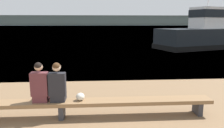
% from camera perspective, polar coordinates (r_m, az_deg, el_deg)
% --- Properties ---
extents(water_surface, '(240.00, 240.00, 0.00)m').
position_cam_1_polar(water_surface, '(128.72, -4.32, 9.79)').
color(water_surface, '#5684A3').
rests_on(water_surface, ground).
extents(far_shoreline, '(600.00, 12.00, 7.57)m').
position_cam_1_polar(far_shoreline, '(178.21, -4.23, 11.31)').
color(far_shoreline, '#4C4C42').
rests_on(far_shoreline, ground).
extents(bench_main, '(7.64, 0.46, 0.44)m').
position_cam_1_polar(bench_main, '(5.69, -13.01, -10.13)').
color(bench_main, brown).
rests_on(bench_main, ground).
extents(person_left, '(0.40, 0.38, 1.00)m').
position_cam_1_polar(person_left, '(5.64, -18.34, -5.20)').
color(person_left, '#56282D').
rests_on(person_left, bench_main).
extents(person_right, '(0.40, 0.38, 0.99)m').
position_cam_1_polar(person_right, '(5.55, -14.05, -5.25)').
color(person_right, black).
rests_on(person_right, bench_main).
extents(shopping_bag, '(0.21, 0.22, 0.19)m').
position_cam_1_polar(shopping_bag, '(5.60, -8.29, -8.44)').
color(shopping_bag, beige).
rests_on(shopping_bag, bench_main).
extents(tugboat_red, '(9.81, 6.18, 6.53)m').
position_cam_1_polar(tugboat_red, '(22.24, 23.17, 6.92)').
color(tugboat_red, black).
rests_on(tugboat_red, water_surface).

